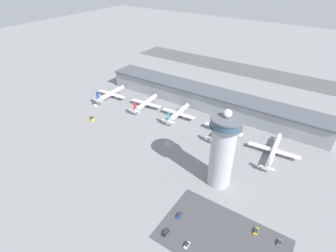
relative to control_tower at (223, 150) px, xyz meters
name	(u,v)px	position (x,y,z in m)	size (l,w,h in m)	color
ground_plane	(167,144)	(-49.92, 15.59, -25.73)	(1000.00, 1000.00, 0.00)	gray
terminal_building	(208,99)	(-49.92, 85.59, -16.71)	(213.47, 25.00, 17.85)	#9399A3
runway_strip	(248,71)	(-49.92, 202.06, -25.73)	(320.21, 44.00, 0.01)	#515154
control_tower	(223,150)	(0.00, 0.00, 0.00)	(18.67, 18.67, 53.11)	#ADB2BC
parking_lot_surface	(222,239)	(18.77, -36.74, -25.73)	(64.00, 40.00, 0.01)	#424247
airplane_gate_alpha	(111,94)	(-141.53, 49.33, -21.15)	(32.93, 38.03, 14.04)	white
airplane_gate_bravo	(146,103)	(-99.37, 52.57, -21.07)	(31.91, 37.41, 13.29)	silver
airplane_gate_charlie	(178,113)	(-63.60, 53.66, -21.23)	(32.05, 35.03, 14.17)	white
airplane_gate_delta	(223,129)	(-19.71, 52.02, -20.84)	(32.13, 36.93, 14.67)	silver
airplane_gate_echo	(274,150)	(21.88, 46.95, -21.69)	(36.53, 45.17, 11.66)	white
service_truck_catering	(92,118)	(-125.53, 8.72, -24.67)	(7.50, 6.29, 3.06)	black
service_truck_fuel	(94,105)	(-143.84, 27.66, -24.85)	(6.90, 2.88, 2.54)	black
service_truck_baggage	(218,145)	(-16.36, 34.82, -24.78)	(3.07, 7.00, 2.75)	black
car_white_wagon	(280,243)	(44.06, -22.87, -25.21)	(1.96, 4.06, 1.36)	black
car_yellow_taxi	(166,232)	(-7.10, -49.88, -25.13)	(1.99, 4.70, 1.55)	black
car_grey_coupe	(179,215)	(-6.74, -36.71, -25.17)	(1.70, 4.72, 1.47)	black
car_navy_sedan	(256,231)	(32.11, -22.85, -25.20)	(1.98, 4.75, 1.39)	black
car_black_suv	(187,245)	(5.74, -49.83, -25.19)	(1.74, 4.34, 1.41)	black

